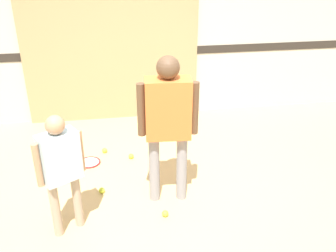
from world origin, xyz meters
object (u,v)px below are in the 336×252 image
at_px(person_instructor, 168,116).
at_px(tennis_ball_stray_left, 102,190).
at_px(racket_spare_on_floor, 88,162).
at_px(tennis_ball_near_instructor, 165,214).
at_px(person_student_left, 61,163).
at_px(tennis_ball_by_spare_racket, 105,150).
at_px(tennis_ball_stray_right, 131,156).

distance_m(person_instructor, tennis_ball_stray_left, 1.19).
xyz_separation_m(racket_spare_on_floor, tennis_ball_near_instructor, (0.80, -1.18, 0.02)).
bearing_deg(person_instructor, tennis_ball_near_instructor, -99.64).
distance_m(person_student_left, racket_spare_on_floor, 1.43).
xyz_separation_m(racket_spare_on_floor, tennis_ball_by_spare_racket, (0.21, 0.21, 0.02)).
bearing_deg(person_student_left, tennis_ball_stray_right, 30.99).
distance_m(person_student_left, tennis_ball_stray_right, 1.57).
bearing_deg(tennis_ball_by_spare_racket, tennis_ball_near_instructor, -67.10).
xyz_separation_m(person_student_left, tennis_ball_by_spare_racket, (0.35, 1.43, -0.71)).
xyz_separation_m(tennis_ball_near_instructor, tennis_ball_by_spare_racket, (-0.59, 1.40, 0.00)).
bearing_deg(tennis_ball_near_instructor, racket_spare_on_floor, 123.98).
bearing_deg(tennis_ball_near_instructor, person_instructor, 75.44).
xyz_separation_m(racket_spare_on_floor, tennis_ball_stray_left, (0.17, -0.68, 0.02)).
bearing_deg(person_instructor, racket_spare_on_floor, 139.74).
distance_m(racket_spare_on_floor, tennis_ball_by_spare_racket, 0.30).
relative_size(tennis_ball_by_spare_racket, tennis_ball_stray_left, 1.00).
relative_size(racket_spare_on_floor, tennis_ball_near_instructor, 7.15).
xyz_separation_m(person_student_left, racket_spare_on_floor, (0.14, 1.22, -0.73)).
bearing_deg(tennis_ball_stray_left, person_student_left, -119.79).
distance_m(tennis_ball_by_spare_racket, tennis_ball_stray_left, 0.90).
bearing_deg(tennis_ball_stray_left, person_instructor, -15.80).
height_order(tennis_ball_near_instructor, tennis_ball_stray_right, same).
bearing_deg(racket_spare_on_floor, tennis_ball_stray_right, -132.16).
xyz_separation_m(tennis_ball_by_spare_racket, tennis_ball_stray_right, (0.33, -0.20, 0.00)).
relative_size(person_student_left, tennis_ball_near_instructor, 18.18).
xyz_separation_m(tennis_ball_near_instructor, tennis_ball_stray_right, (-0.26, 1.19, 0.00)).
xyz_separation_m(person_student_left, tennis_ball_stray_left, (0.31, 0.54, -0.71)).
bearing_deg(racket_spare_on_floor, tennis_ball_by_spare_racket, -87.17).
distance_m(racket_spare_on_floor, tennis_ball_stray_left, 0.70).
bearing_deg(tennis_ball_stray_right, person_student_left, -119.05).
bearing_deg(racket_spare_on_floor, person_student_left, 130.17).
relative_size(person_instructor, tennis_ball_stray_right, 23.83).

